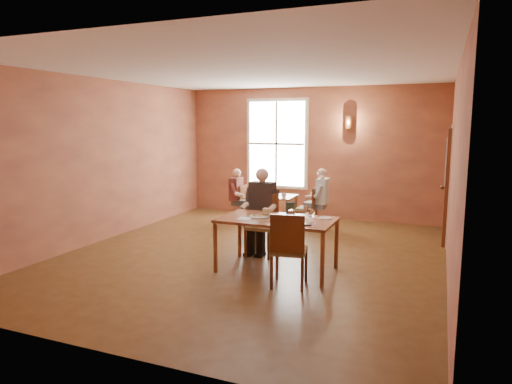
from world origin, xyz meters
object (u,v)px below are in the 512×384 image
at_px(second_table, 278,210).
at_px(chair_diner_white, 307,207).
at_px(diner_white, 308,199).
at_px(diner_maroon, 249,197).
at_px(main_table, 277,244).
at_px(diner_main, 261,215).
at_px(chair_diner_main, 262,225).
at_px(chair_diner_maroon, 250,204).
at_px(chair_empty, 289,249).

distance_m(second_table, chair_diner_white, 0.66).
height_order(diner_white, diner_maroon, diner_white).
height_order(main_table, diner_maroon, diner_maroon).
bearing_deg(diner_main, diner_maroon, -62.36).
distance_m(chair_diner_white, diner_maroon, 1.34).
bearing_deg(chair_diner_main, diner_white, -94.21).
xyz_separation_m(second_table, diner_maroon, (-0.68, 0.00, 0.26)).
bearing_deg(diner_white, main_table, -173.42).
height_order(diner_main, diner_white, diner_main).
distance_m(chair_diner_maroon, diner_maroon, 0.17).
xyz_separation_m(chair_empty, second_table, (-1.39, 3.45, -0.19)).
xyz_separation_m(diner_white, diner_maroon, (-1.36, 0.00, -0.03)).
height_order(chair_diner_main, chair_diner_white, chair_diner_main).
relative_size(chair_empty, second_table, 1.40).
bearing_deg(diner_main, chair_diner_white, -93.40).
height_order(second_table, chair_diner_white, chair_diner_white).
xyz_separation_m(second_table, chair_diner_maroon, (-0.65, 0.00, 0.09)).
height_order(diner_white, chair_diner_maroon, diner_white).
height_order(main_table, diner_main, diner_main).
height_order(main_table, second_table, main_table).
distance_m(chair_diner_main, chair_empty, 1.48).
relative_size(chair_empty, chair_diner_white, 1.18).
bearing_deg(chair_empty, diner_main, 117.71).
xyz_separation_m(chair_empty, diner_maroon, (-2.07, 3.45, 0.07)).
height_order(diner_main, chair_diner_white, diner_main).
distance_m(chair_diner_main, second_table, 2.32).
relative_size(chair_empty, chair_diner_maroon, 1.24).
distance_m(chair_diner_main, diner_main, 0.19).
bearing_deg(chair_diner_main, chair_diner_maroon, -62.64).
relative_size(chair_diner_white, diner_white, 0.71).
xyz_separation_m(main_table, chair_diner_maroon, (-1.66, 2.90, 0.02)).
bearing_deg(chair_empty, chair_diner_main, 117.02).
relative_size(diner_white, diner_maroon, 1.05).
relative_size(diner_main, chair_empty, 1.36).
xyz_separation_m(diner_white, chair_diner_maroon, (-1.33, 0.00, -0.20)).
distance_m(chair_diner_main, chair_diner_maroon, 2.54).
height_order(chair_diner_maroon, diner_maroon, diner_maroon).
xyz_separation_m(chair_diner_main, diner_maroon, (-1.19, 2.25, 0.07)).
bearing_deg(chair_empty, diner_white, 92.47).
height_order(chair_empty, second_table, chair_empty).
relative_size(chair_diner_white, chair_diner_maroon, 1.04).
relative_size(chair_empty, diner_white, 0.84).
height_order(chair_diner_white, diner_white, diner_white).
bearing_deg(chair_diner_maroon, diner_white, 90.00).
bearing_deg(second_table, chair_empty, -68.02).
bearing_deg(chair_diner_maroon, chair_diner_main, 27.36).
bearing_deg(second_table, chair_diner_maroon, 180.00).
bearing_deg(diner_main, second_table, -77.29).
relative_size(main_table, diner_white, 1.39).
relative_size(chair_diner_main, diner_main, 0.73).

